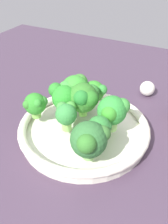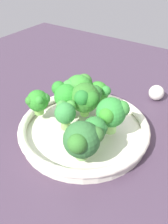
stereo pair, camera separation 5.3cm
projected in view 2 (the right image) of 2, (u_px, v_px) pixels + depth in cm
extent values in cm
cube|color=#453347|center=(67.00, 144.00, 56.08)|extent=(130.00, 130.00, 2.50)
cylinder|color=silver|center=(84.00, 132.00, 56.23)|extent=(27.76, 27.76, 1.49)
torus|color=silver|center=(84.00, 126.00, 55.27)|extent=(28.92, 28.92, 1.82)
cylinder|color=#88C25A|center=(79.00, 101.00, 59.66)|extent=(2.02, 2.02, 2.44)
sphere|color=green|center=(79.00, 89.00, 57.71)|extent=(6.63, 6.63, 6.63)
sphere|color=green|center=(70.00, 88.00, 56.64)|extent=(3.96, 3.96, 3.96)
sphere|color=#3D8230|center=(84.00, 82.00, 58.59)|extent=(3.78, 3.78, 3.78)
cylinder|color=#99DA70|center=(110.00, 125.00, 51.90)|extent=(2.72, 2.72, 2.73)
sphere|color=#2F8B34|center=(111.00, 112.00, 49.96)|extent=(6.08, 6.08, 6.08)
sphere|color=#388B36|center=(122.00, 109.00, 49.65)|extent=(3.33, 3.33, 3.33)
sphere|color=#328C27|center=(107.00, 115.00, 48.09)|extent=(3.21, 3.21, 3.21)
cylinder|color=#76BE5E|center=(97.00, 101.00, 60.36)|extent=(2.12, 2.12, 1.75)
sphere|color=#348E2A|center=(98.00, 92.00, 58.88)|extent=(5.14, 5.14, 5.14)
sphere|color=#3B8830|center=(89.00, 88.00, 59.13)|extent=(2.49, 2.49, 2.49)
sphere|color=#308634|center=(106.00, 91.00, 57.29)|extent=(2.39, 2.39, 2.39)
cylinder|color=#77B04E|center=(39.00, 110.00, 57.33)|extent=(2.15, 2.15, 1.83)
sphere|color=#2D8628|center=(38.00, 101.00, 55.88)|extent=(4.87, 4.87, 4.87)
sphere|color=#327D29|center=(30.00, 101.00, 54.73)|extent=(2.08, 2.08, 2.08)
sphere|color=#328C2F|center=(39.00, 101.00, 54.05)|extent=(1.96, 1.96, 1.96)
sphere|color=#3A7B36|center=(45.00, 99.00, 55.95)|extent=(2.60, 2.60, 2.60)
cylinder|color=#8AC56A|center=(82.00, 153.00, 45.93)|extent=(2.40, 2.40, 2.02)
sphere|color=#2E6831|center=(82.00, 140.00, 44.08)|extent=(6.72, 6.72, 6.72)
sphere|color=#317228|center=(77.00, 144.00, 41.44)|extent=(3.46, 3.46, 3.46)
sphere|color=#336A2B|center=(96.00, 135.00, 43.80)|extent=(2.96, 2.96, 2.96)
cylinder|color=#84BB59|center=(66.00, 124.00, 52.68)|extent=(2.02, 2.02, 2.41)
sphere|color=#34853C|center=(66.00, 113.00, 51.14)|extent=(4.47, 4.47, 4.47)
sphere|color=#3C8638|center=(62.00, 106.00, 52.03)|extent=(2.52, 2.52, 2.52)
sphere|color=#3F9035|center=(70.00, 105.00, 52.13)|extent=(2.34, 2.34, 2.34)
cylinder|color=#7AC14E|center=(85.00, 110.00, 56.71)|extent=(2.00, 2.00, 2.35)
sphere|color=#317527|center=(85.00, 98.00, 54.78)|extent=(6.67, 6.67, 6.67)
sphere|color=#2E782C|center=(94.00, 93.00, 55.57)|extent=(3.73, 3.73, 3.73)
sphere|color=#23742A|center=(82.00, 98.00, 52.43)|extent=(3.39, 3.39, 3.39)
sphere|color=#286F22|center=(91.00, 99.00, 52.96)|extent=(3.74, 3.74, 3.74)
cylinder|color=#86B158|center=(67.00, 108.00, 57.22)|extent=(2.66, 2.66, 2.57)
sphere|color=#298A29|center=(67.00, 97.00, 55.42)|extent=(5.64, 5.64, 5.64)
sphere|color=#297E28|center=(59.00, 88.00, 55.97)|extent=(3.27, 3.27, 3.27)
sphere|color=#397E31|center=(73.00, 90.00, 55.78)|extent=(3.18, 3.18, 3.18)
cylinder|color=#9DCD73|center=(94.00, 140.00, 48.42)|extent=(2.32, 2.32, 2.56)
sphere|color=#2D7831|center=(95.00, 129.00, 46.82)|extent=(4.61, 4.61, 4.61)
sphere|color=#2A6D2D|center=(102.00, 128.00, 46.33)|extent=(1.96, 1.96, 1.96)
sphere|color=#33702B|center=(93.00, 132.00, 45.09)|extent=(1.96, 1.96, 1.96)
sphere|color=#256E23|center=(90.00, 128.00, 45.11)|extent=(1.92, 1.92, 1.92)
sphere|color=silver|center=(156.00, 93.00, 67.70)|extent=(4.13, 4.13, 4.13)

